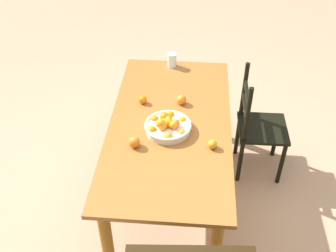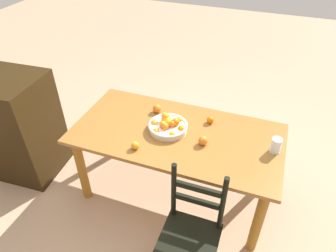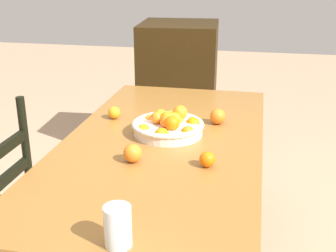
{
  "view_description": "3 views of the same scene",
  "coord_description": "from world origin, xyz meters",
  "views": [
    {
      "loc": [
        2.26,
        0.17,
        2.59
      ],
      "look_at": [
        0.08,
        -0.01,
        0.78
      ],
      "focal_mm": 43.41,
      "sensor_mm": 36.0,
      "label": 1
    },
    {
      "loc": [
        -0.61,
        1.87,
        2.33
      ],
      "look_at": [
        0.08,
        -0.01,
        0.78
      ],
      "focal_mm": 32.51,
      "sensor_mm": 36.0,
      "label": 2
    },
    {
      "loc": [
        -1.79,
        -0.39,
        1.49
      ],
      "look_at": [
        0.08,
        -0.01,
        0.78
      ],
      "focal_mm": 47.7,
      "sensor_mm": 36.0,
      "label": 3
    }
  ],
  "objects": [
    {
      "name": "fruit_bowl",
      "position": [
        0.08,
        -0.01,
        0.78
      ],
      "size": [
        0.33,
        0.33,
        0.13
      ],
      "color": "silver",
      "rests_on": "dining_table"
    },
    {
      "name": "ground_plane",
      "position": [
        0.0,
        0.0,
        0.0
      ],
      "size": [
        12.0,
        12.0,
        0.0
      ],
      "primitive_type": "plane",
      "color": "tan"
    },
    {
      "name": "orange_loose_2",
      "position": [
        0.27,
        -0.22,
        0.78
      ],
      "size": [
        0.08,
        0.08,
        0.08
      ],
      "primitive_type": "sphere",
      "color": "orange",
      "rests_on": "dining_table"
    },
    {
      "name": "orange_loose_0",
      "position": [
        0.24,
        0.3,
        0.77
      ],
      "size": [
        0.06,
        0.06,
        0.06
      ],
      "primitive_type": "sphere",
      "color": "orange",
      "rests_on": "dining_table"
    },
    {
      "name": "orange_loose_1",
      "position": [
        -0.23,
        -0.23,
        0.77
      ],
      "size": [
        0.06,
        0.06,
        0.06
      ],
      "primitive_type": "sphere",
      "color": "orange",
      "rests_on": "dining_table"
    },
    {
      "name": "orange_loose_3",
      "position": [
        -0.24,
        0.07,
        0.77
      ],
      "size": [
        0.07,
        0.07,
        0.07
      ],
      "primitive_type": "sphere",
      "color": "orange",
      "rests_on": "dining_table"
    },
    {
      "name": "dining_table",
      "position": [
        0.0,
        0.0,
        0.62
      ],
      "size": [
        1.74,
        0.88,
        0.74
      ],
      "color": "#915F29",
      "rests_on": "ground"
    },
    {
      "name": "chair_near_window",
      "position": [
        -0.34,
        0.7,
        0.45
      ],
      "size": [
        0.4,
        0.4,
        0.96
      ],
      "rotation": [
        0.0,
        0.0,
        3.15
      ],
      "color": "black",
      "rests_on": "ground"
    },
    {
      "name": "cabinet",
      "position": [
        1.51,
        0.2,
        0.53
      ],
      "size": [
        0.61,
        0.61,
        1.06
      ],
      "primitive_type": "cube",
      "rotation": [
        0.0,
        0.0,
        0.07
      ],
      "color": "black",
      "rests_on": "ground"
    },
    {
      "name": "drinking_glass",
      "position": [
        -0.78,
        -0.04,
        0.8
      ],
      "size": [
        0.08,
        0.08,
        0.12
      ],
      "primitive_type": "cylinder",
      "color": "silver",
      "rests_on": "dining_table"
    }
  ]
}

